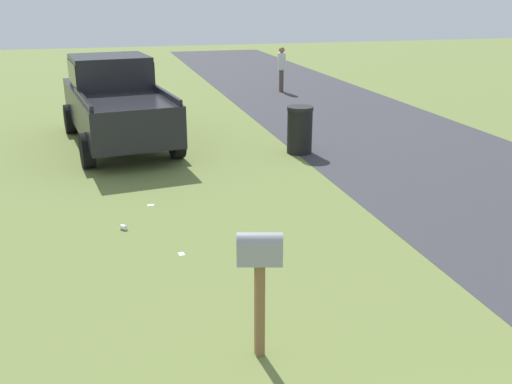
{
  "coord_description": "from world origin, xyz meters",
  "views": [
    {
      "loc": [
        -0.89,
        2.34,
        3.58
      ],
      "look_at": [
        6.16,
        0.47,
        1.03
      ],
      "focal_mm": 40.35,
      "sensor_mm": 36.0,
      "label": 1
    }
  ],
  "objects_px": {
    "pickup_truck": "(115,99)",
    "trash_bin": "(300,130)",
    "pedestrian": "(282,66)",
    "mailbox": "(260,260)"
  },
  "relations": [
    {
      "from": "pickup_truck",
      "to": "trash_bin",
      "type": "relative_size",
      "value": 5.0
    },
    {
      "from": "mailbox",
      "to": "pickup_truck",
      "type": "height_order",
      "value": "pickup_truck"
    },
    {
      "from": "mailbox",
      "to": "pedestrian",
      "type": "relative_size",
      "value": 0.84
    },
    {
      "from": "trash_bin",
      "to": "pickup_truck",
      "type": "bearing_deg",
      "value": 62.98
    },
    {
      "from": "trash_bin",
      "to": "pedestrian",
      "type": "bearing_deg",
      "value": -14.46
    },
    {
      "from": "mailbox",
      "to": "pedestrian",
      "type": "bearing_deg",
      "value": -2.87
    },
    {
      "from": "mailbox",
      "to": "trash_bin",
      "type": "distance_m",
      "value": 7.99
    },
    {
      "from": "mailbox",
      "to": "trash_bin",
      "type": "relative_size",
      "value": 1.26
    },
    {
      "from": "trash_bin",
      "to": "pedestrian",
      "type": "xyz_separation_m",
      "value": [
        8.38,
        -2.16,
        0.4
      ]
    },
    {
      "from": "mailbox",
      "to": "trash_bin",
      "type": "xyz_separation_m",
      "value": [
        7.4,
        -2.97,
        -0.54
      ]
    }
  ]
}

